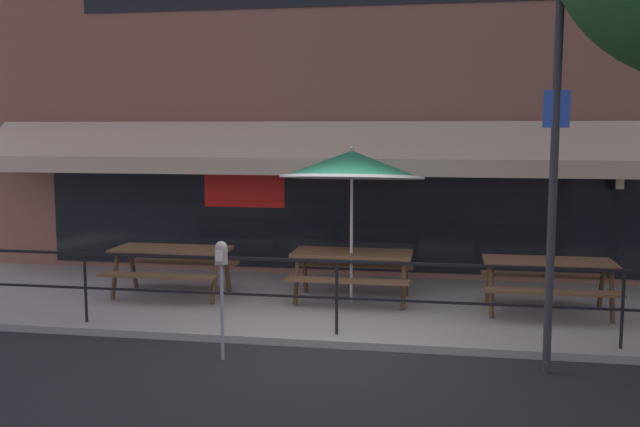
% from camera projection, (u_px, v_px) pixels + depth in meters
% --- Properties ---
extents(ground_plane, '(120.00, 120.00, 0.00)m').
position_uv_depth(ground_plane, '(333.00, 349.00, 8.85)').
color(ground_plane, black).
extents(patio_deck, '(15.00, 4.00, 0.10)m').
position_uv_depth(patio_deck, '(353.00, 306.00, 10.80)').
color(patio_deck, gray).
rests_on(patio_deck, ground).
extents(restaurant_building, '(15.00, 1.60, 7.87)m').
position_uv_depth(restaurant_building, '(370.00, 61.00, 12.52)').
color(restaurant_building, brown).
rests_on(restaurant_building, ground).
extents(patio_railing, '(13.84, 0.04, 0.97)m').
position_uv_depth(patio_railing, '(337.00, 281.00, 9.05)').
color(patio_railing, black).
rests_on(patio_railing, patio_deck).
extents(picnic_table_left, '(1.80, 1.42, 0.76)m').
position_uv_depth(picnic_table_left, '(172.00, 258.00, 11.16)').
color(picnic_table_left, brown).
rests_on(picnic_table_left, patio_deck).
extents(picnic_table_centre, '(1.80, 1.42, 0.76)m').
position_uv_depth(picnic_table_centre, '(352.00, 262.00, 10.83)').
color(picnic_table_centre, brown).
rests_on(picnic_table_centre, patio_deck).
extents(picnic_table_right, '(1.80, 1.42, 0.76)m').
position_uv_depth(picnic_table_right, '(548.00, 272.00, 10.11)').
color(picnic_table_right, brown).
rests_on(picnic_table_right, patio_deck).
extents(patio_umbrella_centre, '(2.14, 2.14, 2.39)m').
position_uv_depth(patio_umbrella_centre, '(352.00, 165.00, 10.54)').
color(patio_umbrella_centre, '#B7B2A8').
rests_on(patio_umbrella_centre, patio_deck).
extents(parking_meter_near, '(0.15, 0.16, 1.42)m').
position_uv_depth(parking_meter_near, '(221.00, 264.00, 8.32)').
color(parking_meter_near, gray).
rests_on(parking_meter_near, ground).
extents(street_sign_pole, '(0.28, 0.09, 4.07)m').
position_uv_depth(street_sign_pole, '(553.00, 187.00, 7.74)').
color(street_sign_pole, '#2D2D33').
rests_on(street_sign_pole, ground).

